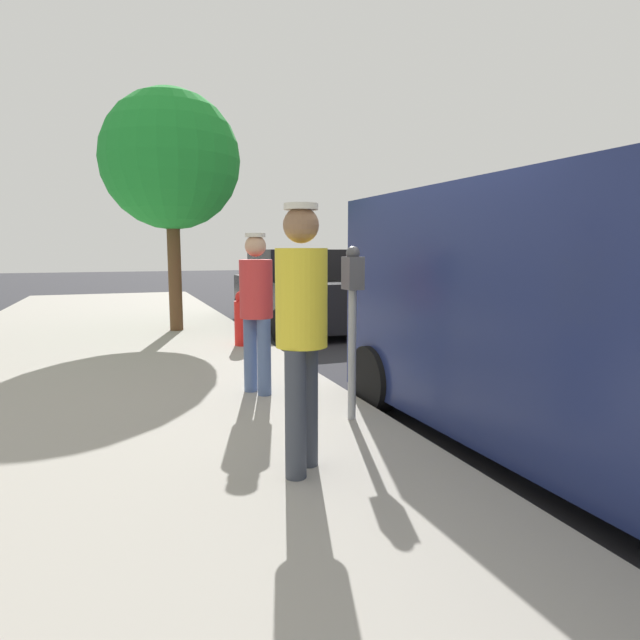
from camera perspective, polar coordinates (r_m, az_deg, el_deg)
ground_plane at (r=5.13m, az=19.98°, el=-11.52°), size 80.00×80.00×0.00m
sidewalk_slab at (r=3.98m, az=-24.03°, el=-16.26°), size 5.00×32.00×0.15m
parking_meter_near at (r=4.57m, az=3.52°, el=1.80°), size 0.14×0.18×1.52m
pedestrian_in_red at (r=5.47m, az=-6.86°, el=1.81°), size 0.34×0.34×1.66m
pedestrian_in_yellow at (r=3.46m, az=-2.01°, el=-0.07°), size 0.34×0.34×1.78m
parked_van at (r=4.32m, az=30.70°, el=0.09°), size 2.23×5.24×2.15m
parked_sedan_behind at (r=11.21m, az=-2.44°, el=2.98°), size 1.95×4.41×1.65m
street_tree at (r=10.30m, az=-15.76°, el=16.15°), size 2.48×2.48×4.33m
fire_hydrant at (r=8.38m, az=-8.39°, el=0.12°), size 0.24×0.24×0.86m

